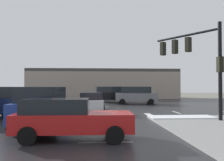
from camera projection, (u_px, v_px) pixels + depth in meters
The scene contains 12 objects.
ground_plane at pixel (100, 113), 18.99m from camera, with size 120.00×120.00×0.00m, color slate.
road_asphalt at pixel (100, 113), 18.99m from camera, with size 44.00×44.00×0.02m, color #232326.
snow_strip_curbside at pixel (182, 117), 15.33m from camera, with size 4.00×1.60×0.06m, color white.
lane_markings at pixel (118, 115), 17.70m from camera, with size 36.15×36.15×0.01m.
traffic_signal_mast at pixel (196, 55), 15.48m from camera, with size 2.77×4.32×5.68m.
strip_building_background at pixel (103, 84), 43.49m from camera, with size 25.17×8.00×5.00m.
suv_grey at pixel (136, 95), 28.82m from camera, with size 4.95×2.46×2.03m.
suv_black at pixel (109, 94), 32.23m from camera, with size 4.97×2.55×2.03m.
sedan_white at pixel (91, 102), 19.81m from camera, with size 2.19×4.60×1.58m.
sedan_red at pixel (69, 118), 9.53m from camera, with size 4.55×2.04×1.58m.
suv_blue at pixel (42, 105), 12.77m from camera, with size 2.42×4.93×2.03m.
suv_navy at pixel (22, 101), 16.46m from camera, with size 4.95×2.47×2.03m.
Camera 1 is at (-0.37, -19.06, 2.07)m, focal length 39.41 mm.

